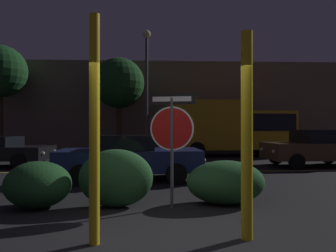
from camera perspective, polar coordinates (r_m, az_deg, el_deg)
name	(u,v)px	position (r m, az deg, el deg)	size (l,w,h in m)	color
ground_plane	(164,237)	(5.09, -0.63, -18.70)	(260.00, 260.00, 0.00)	black
road_center_stripe	(158,172)	(11.96, -1.78, -7.93)	(32.75, 0.12, 0.01)	gold
stop_sign	(172,128)	(6.55, 0.67, -0.28)	(0.94, 0.24, 2.29)	#4C4C51
yellow_pole_left	(94,129)	(4.62, -12.70, -0.53)	(0.15, 0.15, 3.18)	yellow
yellow_pole_right	(247,135)	(4.85, 13.56, -1.54)	(0.17, 0.17, 3.00)	yellow
hedge_bush_1	(38,185)	(7.14, -21.70, -9.45)	(1.32, 1.20, 0.93)	#1E4C23
hedge_bush_2	(116,178)	(6.76, -9.05, -8.96)	(1.49, 0.77, 1.17)	#285B2D
hedge_bush_3	(226,182)	(7.06, 10.01, -9.63)	(1.64, 1.06, 0.92)	#285B2D
passing_car_2	(129,157)	(10.09, -6.81, -5.39)	(4.44, 2.18, 1.37)	navy
passing_car_3	(314,148)	(14.81, 24.11, -3.53)	(4.10, 2.22, 1.51)	brown
delivery_truck	(230,127)	(18.69, 10.81, -0.09)	(7.00, 2.81, 3.05)	gold
street_lamp	(147,76)	(17.95, -3.74, 8.69)	(0.44, 0.44, 6.87)	#4C4C51
tree_0	(0,72)	(22.64, -27.18, 8.40)	(3.17, 3.17, 6.61)	#422D1E
tree_1	(119,83)	(20.47, -8.54, 7.34)	(3.11, 3.11, 5.88)	#422D1E
building_backdrop	(184,107)	(24.31, 2.79, 3.26)	(27.17, 3.75, 6.14)	#6B5B4C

